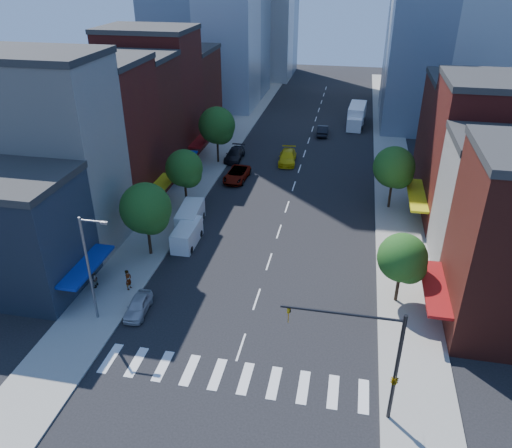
% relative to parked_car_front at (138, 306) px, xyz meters
% --- Properties ---
extents(ground, '(220.00, 220.00, 0.00)m').
position_rel_parked_car_front_xyz_m(ground, '(9.08, -2.38, -0.66)').
color(ground, black).
rests_on(ground, ground).
extents(sidewalk_left, '(5.00, 120.00, 0.15)m').
position_rel_parked_car_front_xyz_m(sidewalk_left, '(-3.42, 37.62, -0.58)').
color(sidewalk_left, gray).
rests_on(sidewalk_left, ground).
extents(sidewalk_right, '(5.00, 120.00, 0.15)m').
position_rel_parked_car_front_xyz_m(sidewalk_right, '(21.58, 37.62, -0.58)').
color(sidewalk_right, gray).
rests_on(sidewalk_right, ground).
extents(crosswalk, '(19.00, 3.00, 0.01)m').
position_rel_parked_car_front_xyz_m(crosswalk, '(9.08, -5.38, -0.65)').
color(crosswalk, silver).
rests_on(crosswalk, ground).
extents(bldg_left_0, '(12.00, 8.00, 10.00)m').
position_rel_parked_car_front_xyz_m(bldg_left_0, '(-11.92, 1.62, 4.34)').
color(bldg_left_0, '#303C50').
rests_on(bldg_left_0, ground).
extents(bldg_left_1, '(12.00, 8.00, 18.00)m').
position_rel_parked_car_front_xyz_m(bldg_left_1, '(-11.92, 9.62, 8.34)').
color(bldg_left_1, '#BCB6AD').
rests_on(bldg_left_1, ground).
extents(bldg_left_2, '(12.00, 9.00, 16.00)m').
position_rel_parked_car_front_xyz_m(bldg_left_2, '(-11.92, 18.12, 7.34)').
color(bldg_left_2, maroon).
rests_on(bldg_left_2, ground).
extents(bldg_left_3, '(12.00, 8.00, 15.00)m').
position_rel_parked_car_front_xyz_m(bldg_left_3, '(-11.92, 26.62, 6.84)').
color(bldg_left_3, '#571D15').
rests_on(bldg_left_3, ground).
extents(bldg_left_4, '(12.00, 9.00, 17.00)m').
position_rel_parked_car_front_xyz_m(bldg_left_4, '(-11.92, 35.12, 7.84)').
color(bldg_left_4, maroon).
rests_on(bldg_left_4, ground).
extents(bldg_left_5, '(12.00, 10.00, 13.00)m').
position_rel_parked_car_front_xyz_m(bldg_left_5, '(-11.92, 44.62, 5.84)').
color(bldg_left_5, '#571D15').
rests_on(bldg_left_5, ground).
extents(bldg_right_1, '(12.00, 8.00, 12.00)m').
position_rel_parked_car_front_xyz_m(bldg_right_1, '(30.08, 12.62, 5.34)').
color(bldg_right_1, '#BCB6AD').
rests_on(bldg_right_1, ground).
extents(bldg_right_2, '(12.00, 10.00, 15.00)m').
position_rel_parked_car_front_xyz_m(bldg_right_2, '(30.08, 21.62, 6.84)').
color(bldg_right_2, maroon).
rests_on(bldg_right_2, ground).
extents(bldg_right_3, '(12.00, 10.00, 13.00)m').
position_rel_parked_car_front_xyz_m(bldg_right_3, '(30.08, 31.62, 5.84)').
color(bldg_right_3, '#571D15').
rests_on(bldg_right_3, ground).
extents(traffic_signal, '(7.24, 2.24, 8.00)m').
position_rel_parked_car_front_xyz_m(traffic_signal, '(19.03, -6.88, 3.50)').
color(traffic_signal, black).
rests_on(traffic_signal, sidewalk_right).
extents(streetlight, '(2.25, 0.25, 9.00)m').
position_rel_parked_car_front_xyz_m(streetlight, '(-2.72, -1.38, 4.62)').
color(streetlight, slate).
rests_on(streetlight, sidewalk_left).
extents(tree_left_near, '(4.80, 4.80, 7.30)m').
position_rel_parked_car_front_xyz_m(tree_left_near, '(-2.26, 8.54, 4.21)').
color(tree_left_near, black).
rests_on(tree_left_near, sidewalk_left).
extents(tree_left_mid, '(4.20, 4.20, 6.65)m').
position_rel_parked_car_front_xyz_m(tree_left_mid, '(-2.26, 19.54, 3.87)').
color(tree_left_mid, black).
rests_on(tree_left_mid, sidewalk_left).
extents(tree_left_far, '(5.00, 5.00, 7.75)m').
position_rel_parked_car_front_xyz_m(tree_left_far, '(-2.26, 33.54, 4.54)').
color(tree_left_far, black).
rests_on(tree_left_far, sidewalk_left).
extents(tree_right_near, '(4.00, 4.00, 6.20)m').
position_rel_parked_car_front_xyz_m(tree_right_near, '(20.74, 5.54, 3.53)').
color(tree_right_near, black).
rests_on(tree_right_near, sidewalk_right).
extents(tree_right_far, '(4.60, 4.60, 7.20)m').
position_rel_parked_car_front_xyz_m(tree_right_far, '(20.74, 23.54, 4.21)').
color(tree_right_far, black).
rests_on(tree_right_far, sidewalk_right).
extents(parked_car_front, '(1.85, 3.98, 1.32)m').
position_rel_parked_car_front_xyz_m(parked_car_front, '(0.00, 0.00, 0.00)').
color(parked_car_front, '#AFAEB3').
rests_on(parked_car_front, ground).
extents(parked_car_second, '(2.04, 4.70, 1.50)m').
position_rel_parked_car_front_xyz_m(parked_car_second, '(-0.42, 13.77, 0.09)').
color(parked_car_second, black).
rests_on(parked_car_second, ground).
extents(parked_car_third, '(2.89, 5.75, 1.56)m').
position_rel_parked_car_front_xyz_m(parked_car_third, '(1.58, 28.13, 0.12)').
color(parked_car_third, '#999999').
rests_on(parked_car_third, ground).
extents(parked_car_rear, '(2.20, 5.40, 1.57)m').
position_rel_parked_car_front_xyz_m(parked_car_rear, '(-0.42, 35.20, 0.12)').
color(parked_car_rear, black).
rests_on(parked_car_rear, ground).
extents(cargo_van_near, '(2.02, 4.88, 2.07)m').
position_rel_parked_car_front_xyz_m(cargo_van_near, '(0.42, 11.18, 0.37)').
color(cargo_van_near, white).
rests_on(cargo_van_near, ground).
extents(cargo_van_far, '(2.52, 5.41, 2.24)m').
position_rel_parked_car_front_xyz_m(cargo_van_far, '(-0.40, 14.84, 0.45)').
color(cargo_van_far, white).
rests_on(cargo_van_far, ground).
extents(taxi, '(2.69, 5.82, 1.65)m').
position_rel_parked_car_front_xyz_m(taxi, '(7.12, 35.52, 0.17)').
color(taxi, '#D9C00B').
rests_on(taxi, ground).
extents(traffic_car_oncoming, '(1.86, 4.90, 1.60)m').
position_rel_parked_car_front_xyz_m(traffic_car_oncoming, '(10.97, 48.80, 0.14)').
color(traffic_car_oncoming, black).
rests_on(traffic_car_oncoming, ground).
extents(traffic_car_far, '(2.08, 4.17, 1.36)m').
position_rel_parked_car_front_xyz_m(traffic_car_far, '(15.67, 57.01, 0.02)').
color(traffic_car_far, '#999999').
rests_on(traffic_car_far, ground).
extents(box_truck, '(3.11, 8.72, 3.45)m').
position_rel_parked_car_front_xyz_m(box_truck, '(16.12, 54.99, 0.97)').
color(box_truck, white).
rests_on(box_truck, ground).
extents(pedestrian_near, '(0.54, 0.74, 1.88)m').
position_rel_parked_car_front_xyz_m(pedestrian_near, '(-2.01, 2.73, 0.43)').
color(pedestrian_near, '#999999').
rests_on(pedestrian_near, sidewalk_left).
extents(pedestrian_far, '(0.71, 0.89, 1.78)m').
position_rel_parked_car_front_xyz_m(pedestrian_far, '(-5.11, 2.36, 0.38)').
color(pedestrian_far, '#999999').
rests_on(pedestrian_far, sidewalk_left).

